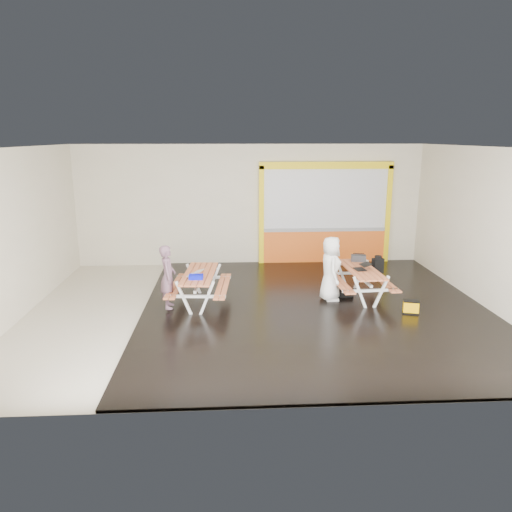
{
  "coord_description": "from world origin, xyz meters",
  "views": [
    {
      "loc": [
        -0.63,
        -10.1,
        3.72
      ],
      "look_at": [
        0.0,
        0.9,
        1.0
      ],
      "focal_mm": 34.2,
      "sensor_mm": 36.0,
      "label": 1
    }
  ],
  "objects": [
    {
      "name": "blue_pouch",
      "position": [
        -1.34,
        -0.06,
        0.8
      ],
      "size": [
        0.3,
        0.22,
        0.09
      ],
      "primitive_type": "cube",
      "rotation": [
        0.0,
        0.0,
        -0.03
      ],
      "color": "#080FD2",
      "rests_on": "picnic_table_left"
    },
    {
      "name": "fluke_bag",
      "position": [
        3.22,
        -0.52,
        0.19
      ],
      "size": [
        0.38,
        0.3,
        0.29
      ],
      "color": "black",
      "rests_on": "deck"
    },
    {
      "name": "toolbox",
      "position": [
        2.52,
        1.25,
        0.82
      ],
      "size": [
        0.38,
        0.24,
        0.2
      ],
      "color": "black",
      "rests_on": "picnic_table_right"
    },
    {
      "name": "backpack",
      "position": [
        2.98,
        1.15,
        0.68
      ],
      "size": [
        0.29,
        0.23,
        0.43
      ],
      "color": "black",
      "rests_on": "picnic_table_right"
    },
    {
      "name": "dark_case",
      "position": [
        2.08,
        0.7,
        0.12
      ],
      "size": [
        0.39,
        0.32,
        0.13
      ],
      "primitive_type": "cube",
      "rotation": [
        0.0,
        0.0,
        0.14
      ],
      "color": "black",
      "rests_on": "deck"
    },
    {
      "name": "person_right",
      "position": [
        1.68,
        0.48,
        0.78
      ],
      "size": [
        0.47,
        0.73,
        1.49
      ],
      "primitive_type": "imported",
      "rotation": [
        0.0,
        0.0,
        1.57
      ],
      "color": "white",
      "rests_on": "deck"
    },
    {
      "name": "laptop_left",
      "position": [
        -1.37,
        0.17,
        0.8
      ],
      "size": [
        0.4,
        0.38,
        0.14
      ],
      "color": "silver",
      "rests_on": "picnic_table_left"
    },
    {
      "name": "kiosk",
      "position": [
        2.2,
        3.93,
        1.44
      ],
      "size": [
        3.88,
        0.16,
        3.0
      ],
      "color": "orange",
      "rests_on": "room"
    },
    {
      "name": "picnic_table_left",
      "position": [
        -1.29,
        0.4,
        0.58
      ],
      "size": [
        1.41,
        1.97,
        0.75
      ],
      "color": "#C9683B",
      "rests_on": "deck"
    },
    {
      "name": "picnic_table_right",
      "position": [
        2.42,
        0.59,
        0.57
      ],
      "size": [
        1.34,
        1.91,
        0.74
      ],
      "color": "#C9683B",
      "rests_on": "deck"
    },
    {
      "name": "laptop_right",
      "position": [
        2.41,
        0.5,
        0.79
      ],
      "size": [
        0.39,
        0.36,
        0.15
      ],
      "color": "black",
      "rests_on": "picnic_table_right"
    },
    {
      "name": "deck",
      "position": [
        1.25,
        0.0,
        0.03
      ],
      "size": [
        7.5,
        7.98,
        0.05
      ],
      "primitive_type": "cube",
      "color": "black",
      "rests_on": "room"
    },
    {
      "name": "room",
      "position": [
        0.0,
        0.0,
        1.75
      ],
      "size": [
        10.02,
        8.02,
        3.52
      ],
      "color": "beige",
      "rests_on": "ground"
    },
    {
      "name": "person_left",
      "position": [
        -1.94,
        0.01,
        0.79
      ],
      "size": [
        0.36,
        0.52,
        1.38
      ],
      "primitive_type": "imported",
      "rotation": [
        0.0,
        0.0,
        1.63
      ],
      "color": "#6F4D5F",
      "rests_on": "deck"
    }
  ]
}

